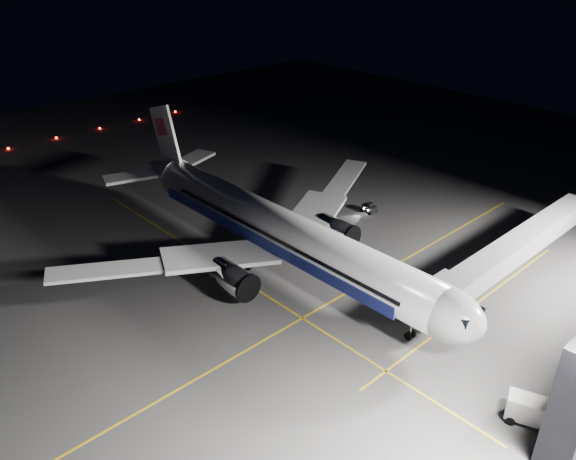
% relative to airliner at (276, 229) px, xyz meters
% --- Properties ---
extents(ground, '(200.00, 200.00, 0.00)m').
position_rel_airliner_xyz_m(ground, '(1.08, 0.00, -5.16)').
color(ground, '#4C4C4F').
rests_on(ground, ground).
extents(guide_line_main, '(0.25, 80.00, 0.01)m').
position_rel_airliner_xyz_m(guide_line_main, '(11.08, 0.00, -5.16)').
color(guide_line_main, gold).
rests_on(guide_line_main, ground).
extents(guide_line_cross, '(70.00, 0.25, 0.01)m').
position_rel_airliner_xyz_m(guide_line_cross, '(1.08, -6.00, -5.16)').
color(guide_line_cross, gold).
rests_on(guide_line_cross, ground).
extents(guide_line_side, '(0.25, 40.00, 0.01)m').
position_rel_airliner_xyz_m(guide_line_side, '(23.08, 10.00, -5.16)').
color(guide_line_side, gold).
rests_on(guide_line_side, ground).
extents(airliner, '(61.48, 54.22, 16.64)m').
position_rel_airliner_xyz_m(airliner, '(0.00, 0.00, 0.00)').
color(airliner, silver).
rests_on(airliner, ground).
extents(jet_bridge, '(3.60, 34.40, 6.30)m').
position_rel_airliner_xyz_m(jet_bridge, '(23.08, 18.06, -0.58)').
color(jet_bridge, '#B2B2B7').
rests_on(jet_bridge, ground).
extents(taxiway_lights, '(0.44, 60.44, 0.44)m').
position_rel_airliner_xyz_m(taxiway_lights, '(-70.92, 0.00, -4.94)').
color(taxiway_lights, '#FF140A').
rests_on(taxiway_lights, ground).
extents(service_truck, '(5.44, 3.73, 2.60)m').
position_rel_airliner_xyz_m(service_truck, '(36.26, -1.82, -3.77)').
color(service_truck, silver).
rests_on(service_truck, ground).
extents(baggage_tug, '(2.29, 1.90, 1.57)m').
position_rel_airliner_xyz_m(baggage_tug, '(-1.71, 21.19, -4.44)').
color(baggage_tug, black).
rests_on(baggage_tug, ground).
extents(safety_cone_a, '(0.37, 0.37, 0.55)m').
position_rel_airliner_xyz_m(safety_cone_a, '(-5.73, 9.07, -4.89)').
color(safety_cone_a, '#EE4E0A').
rests_on(safety_cone_a, ground).
extents(safety_cone_b, '(0.40, 0.40, 0.60)m').
position_rel_airliner_xyz_m(safety_cone_b, '(-3.65, 4.00, -4.86)').
color(safety_cone_b, '#EE4E0A').
rests_on(safety_cone_b, ground).
extents(safety_cone_c, '(0.38, 0.38, 0.57)m').
position_rel_airliner_xyz_m(safety_cone_c, '(-5.33, 10.60, -4.88)').
color(safety_cone_c, '#EE4E0A').
rests_on(safety_cone_c, ground).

